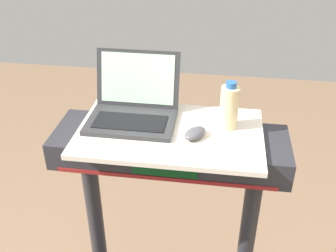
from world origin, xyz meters
TOP-DOWN VIEW (x-y plane):
  - desk_board at (0.00, 0.70)m, footprint 0.70×0.43m
  - laptop at (-0.16, 0.77)m, footprint 0.34×0.29m
  - computer_mouse at (0.10, 0.67)m, footprint 0.10×0.12m
  - water_bottle at (0.21, 0.76)m, footprint 0.07×0.07m

SIDE VIEW (x-z plane):
  - desk_board at x=0.00m, z-range 1.20..1.22m
  - computer_mouse at x=0.10m, z-range 1.22..1.25m
  - laptop at x=-0.16m, z-range 1.15..1.38m
  - water_bottle at x=0.21m, z-range 1.21..1.40m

